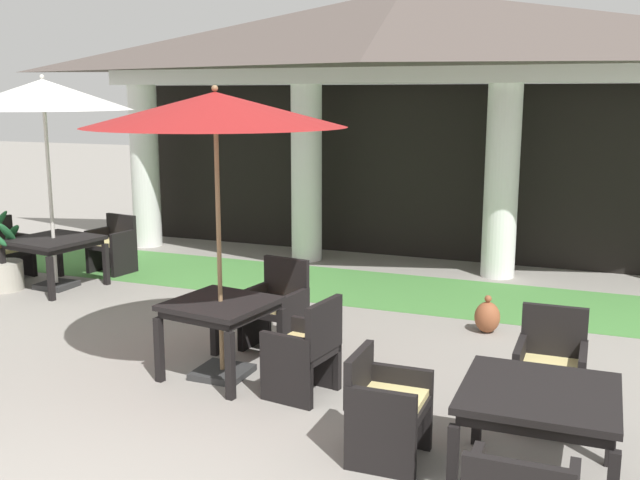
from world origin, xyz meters
name	(u,v)px	position (x,y,z in m)	size (l,w,h in m)	color
background_pavilion	(403,58)	(0.00, 8.06, 3.20)	(10.43, 2.78, 4.17)	white
lawn_strip	(370,288)	(0.00, 6.58, 0.00)	(12.23, 1.91, 0.01)	#47843D
patio_table_near_foreground	(54,244)	(-4.10, 5.00, 0.62)	(1.18, 1.18, 0.71)	black
patio_umbrella_near_foreground	(43,96)	(-4.10, 5.00, 2.64)	(2.34, 2.34, 2.92)	#2D2D2D
patio_chair_near_foreground_west	(4,251)	(-5.18, 5.17, 0.40)	(0.62, 0.71, 0.89)	black
patio_chair_near_foreground_north	(113,246)	(-3.94, 6.07, 0.41)	(0.66, 0.59, 0.86)	black
patio_table_mid_left	(539,402)	(2.68, 1.96, 0.61)	(1.05, 1.05, 0.70)	black
patio_chair_mid_left_west	(386,408)	(1.60, 1.95, 0.40)	(0.54, 0.56, 0.81)	black
patio_chair_mid_left_north	(550,374)	(2.67, 3.05, 0.42)	(0.55, 0.59, 0.94)	black
patio_table_mid_right	(221,311)	(-0.33, 2.96, 0.64)	(1.02, 1.02, 0.74)	black
patio_umbrella_mid_right	(215,112)	(-0.33, 2.96, 2.51)	(2.40, 2.40, 2.75)	#2D2D2D
patio_chair_mid_right_east	(305,352)	(0.60, 2.82, 0.41)	(0.60, 0.64, 0.91)	black
patio_chair_mid_right_north	(276,309)	(-0.19, 3.89, 0.42)	(0.64, 0.63, 0.94)	black
potted_palm_left_edge	(2,268)	(-4.73, 4.65, 0.30)	(0.59, 0.60, 1.10)	#B2AD9E
terracotta_urn	(487,317)	(1.83, 5.23, 0.18)	(0.29, 0.29, 0.44)	brown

